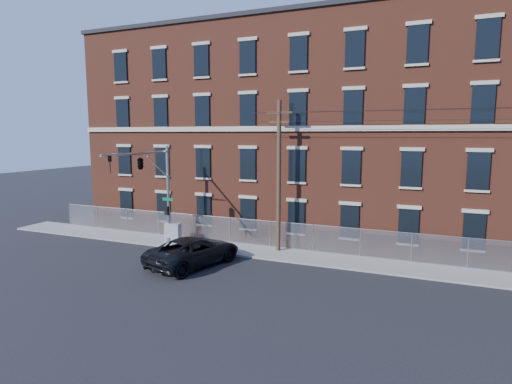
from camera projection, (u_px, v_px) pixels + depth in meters
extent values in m
plane|color=black|center=(213.00, 273.00, 24.21)|extent=(140.00, 140.00, 0.00)
cube|color=gray|center=(438.00, 272.00, 24.18)|extent=(65.00, 3.00, 0.12)
cube|color=brown|center=(443.00, 133.00, 31.33)|extent=(55.00, 14.00, 16.00)
cube|color=black|center=(450.00, 19.00, 30.22)|extent=(55.30, 14.30, 0.30)
cube|color=#A89F8C|center=(446.00, 128.00, 24.82)|extent=(55.00, 0.18, 0.35)
cube|color=black|center=(126.00, 204.00, 34.78)|extent=(1.20, 0.10, 2.20)
cube|color=black|center=(125.00, 161.00, 34.29)|extent=(1.20, 0.10, 2.20)
cube|color=black|center=(123.00, 113.00, 33.77)|extent=(1.20, 0.10, 2.20)
cube|color=black|center=(121.00, 67.00, 33.28)|extent=(1.20, 0.10, 2.20)
cube|color=black|center=(164.00, 207.00, 33.37)|extent=(1.20, 0.10, 2.20)
cube|color=black|center=(162.00, 162.00, 32.88)|extent=(1.20, 0.10, 2.20)
cube|color=black|center=(161.00, 112.00, 32.37)|extent=(1.20, 0.10, 2.20)
cube|color=black|center=(159.00, 64.00, 31.88)|extent=(1.20, 0.10, 2.20)
cube|color=black|center=(204.00, 210.00, 31.97)|extent=(1.20, 0.10, 2.20)
cube|color=black|center=(203.00, 163.00, 31.48)|extent=(1.20, 0.10, 2.20)
cube|color=black|center=(202.00, 111.00, 30.97)|extent=(1.20, 0.10, 2.20)
cube|color=black|center=(201.00, 61.00, 30.47)|extent=(1.20, 0.10, 2.20)
cube|color=black|center=(248.00, 214.00, 30.57)|extent=(1.20, 0.10, 2.20)
cube|color=black|center=(248.00, 164.00, 30.08)|extent=(1.20, 0.10, 2.20)
cube|color=black|center=(248.00, 110.00, 29.56)|extent=(1.20, 0.10, 2.20)
cube|color=black|center=(248.00, 57.00, 29.07)|extent=(1.20, 0.10, 2.20)
cube|color=black|center=(296.00, 217.00, 29.17)|extent=(1.20, 0.10, 2.20)
cube|color=black|center=(297.00, 166.00, 28.68)|extent=(1.20, 0.10, 2.20)
cube|color=black|center=(298.00, 109.00, 28.16)|extent=(1.20, 0.10, 2.20)
cube|color=black|center=(299.00, 53.00, 27.67)|extent=(1.20, 0.10, 2.20)
cube|color=black|center=(349.00, 222.00, 27.77)|extent=(1.20, 0.10, 2.20)
cube|color=black|center=(351.00, 167.00, 27.28)|extent=(1.20, 0.10, 2.20)
cube|color=black|center=(353.00, 108.00, 26.76)|extent=(1.20, 0.10, 2.20)
cube|color=black|center=(355.00, 49.00, 26.27)|extent=(1.20, 0.10, 2.20)
cube|color=black|center=(408.00, 226.00, 26.37)|extent=(1.20, 0.10, 2.20)
cube|color=black|center=(411.00, 169.00, 25.88)|extent=(1.20, 0.10, 2.20)
cube|color=black|center=(414.00, 106.00, 25.36)|extent=(1.20, 0.10, 2.20)
cube|color=black|center=(418.00, 44.00, 24.87)|extent=(1.20, 0.10, 2.20)
cube|color=black|center=(474.00, 231.00, 24.97)|extent=(1.20, 0.10, 2.20)
cube|color=black|center=(478.00, 171.00, 24.47)|extent=(1.20, 0.10, 2.20)
cube|color=black|center=(483.00, 105.00, 23.96)|extent=(1.20, 0.10, 2.20)
cube|color=black|center=(488.00, 39.00, 23.47)|extent=(1.20, 0.10, 2.20)
cube|color=#A5A8AD|center=(439.00, 250.00, 25.24)|extent=(59.00, 0.02, 1.80)
cylinder|color=#9EA0A5|center=(440.00, 236.00, 25.12)|extent=(59.00, 0.04, 0.04)
cylinder|color=#9EA0A5|center=(70.00, 214.00, 36.52)|extent=(0.06, 0.06, 1.85)
cylinder|color=#9EA0A5|center=(97.00, 217.00, 35.33)|extent=(0.06, 0.06, 1.85)
cylinder|color=#9EA0A5|center=(127.00, 220.00, 34.14)|extent=(0.06, 0.06, 1.85)
cylinder|color=#9EA0A5|center=(159.00, 223.00, 32.96)|extent=(0.06, 0.06, 1.85)
cylinder|color=#9EA0A5|center=(193.00, 226.00, 31.77)|extent=(0.06, 0.06, 1.85)
cylinder|color=#9EA0A5|center=(230.00, 230.00, 30.58)|extent=(0.06, 0.06, 1.85)
cylinder|color=#9EA0A5|center=(270.00, 234.00, 29.40)|extent=(0.06, 0.06, 1.85)
cylinder|color=#9EA0A5|center=(313.00, 238.00, 28.21)|extent=(0.06, 0.06, 1.85)
cylinder|color=#9EA0A5|center=(360.00, 243.00, 27.02)|extent=(0.06, 0.06, 1.85)
cylinder|color=#9EA0A5|center=(412.00, 247.00, 25.84)|extent=(0.06, 0.06, 1.85)
cylinder|color=#9EA0A5|center=(468.00, 253.00, 24.65)|extent=(0.06, 0.06, 1.85)
cylinder|color=#9EA0A5|center=(168.00, 195.00, 30.12)|extent=(0.22, 0.22, 7.00)
cylinder|color=#9EA0A5|center=(170.00, 240.00, 30.57)|extent=(0.50, 0.50, 0.40)
cylinder|color=#9EA0A5|center=(138.00, 153.00, 26.73)|extent=(0.14, 6.50, 0.14)
cylinder|color=#9EA0A5|center=(157.00, 167.00, 28.74)|extent=(0.08, 2.18, 1.56)
cube|color=#0C592D|center=(168.00, 199.00, 30.01)|extent=(0.90, 0.03, 0.22)
cube|color=black|center=(167.00, 210.00, 30.04)|extent=(0.25, 0.25, 0.60)
imported|color=black|center=(110.00, 165.00, 24.47)|extent=(0.16, 0.20, 1.00)
imported|color=black|center=(140.00, 162.00, 27.03)|extent=(0.53, 2.48, 1.00)
cylinder|color=#463423|center=(279.00, 177.00, 27.87)|extent=(0.28, 0.28, 10.00)
cube|color=#463423|center=(279.00, 113.00, 27.29)|extent=(1.80, 0.12, 0.12)
cube|color=#463423|center=(279.00, 122.00, 27.38)|extent=(1.40, 0.12, 0.12)
imported|color=black|center=(194.00, 251.00, 25.61)|extent=(4.42, 6.80, 1.74)
cube|color=#919497|center=(173.00, 233.00, 30.53)|extent=(1.16, 0.63, 1.41)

